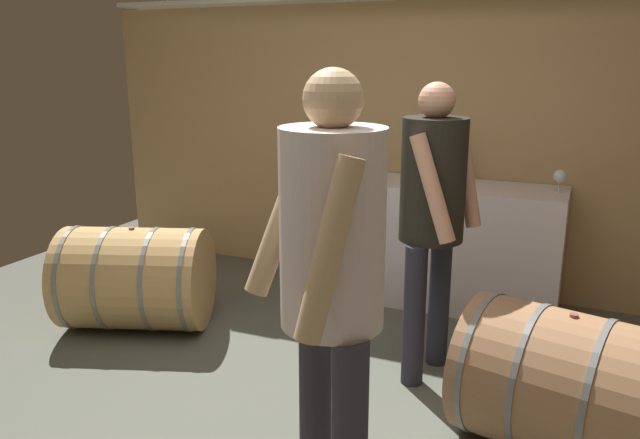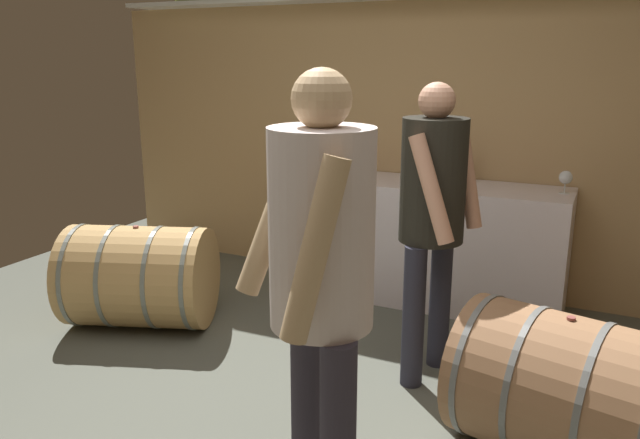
% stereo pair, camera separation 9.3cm
% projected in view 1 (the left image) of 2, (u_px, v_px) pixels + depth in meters
% --- Properties ---
extents(ground_plane, '(6.45, 7.98, 0.02)m').
position_uv_depth(ground_plane, '(318.00, 389.00, 3.30)').
color(ground_plane, '#565A4F').
extents(back_wall_panel, '(5.25, 0.10, 2.10)m').
position_uv_depth(back_wall_panel, '(414.00, 148.00, 4.62)').
color(back_wall_panel, tan).
rests_on(back_wall_panel, ground).
extents(work_cabinet, '(1.68, 0.55, 0.86)m').
position_uv_depth(work_cabinet, '(437.00, 243.00, 4.37)').
color(work_cabinet, white).
rests_on(work_cabinet, ground).
extents(wine_bottle_amber, '(0.07, 0.07, 0.32)m').
position_uv_depth(wine_bottle_amber, '(424.00, 161.00, 4.29)').
color(wine_bottle_amber, brown).
rests_on(wine_bottle_amber, work_cabinet).
extents(wine_bottle_clear, '(0.07, 0.07, 0.30)m').
position_uv_depth(wine_bottle_clear, '(460.00, 163.00, 4.29)').
color(wine_bottle_clear, '#B9C3C0').
rests_on(wine_bottle_clear, work_cabinet).
extents(wine_glass, '(0.09, 0.09, 0.15)m').
position_uv_depth(wine_glass, '(560.00, 177.00, 3.97)').
color(wine_glass, white).
rests_on(wine_glass, work_cabinet).
extents(red_funnel, '(0.11, 0.11, 0.10)m').
position_uv_depth(red_funnel, '(460.00, 182.00, 4.07)').
color(red_funnel, red).
rests_on(red_funnel, work_cabinet).
extents(wine_barrel_near, '(0.98, 0.83, 0.67)m').
position_uv_depth(wine_barrel_near, '(566.00, 386.00, 2.67)').
color(wine_barrel_near, '#9D6F4A').
rests_on(wine_barrel_near, ground).
extents(wine_barrel_far, '(1.07, 0.92, 0.67)m').
position_uv_depth(wine_barrel_far, '(136.00, 278.00, 3.96)').
color(wine_barrel_far, tan).
rests_on(wine_barrel_far, ground).
extents(winemaker_pouring, '(0.41, 0.51, 1.59)m').
position_uv_depth(winemaker_pouring, '(433.00, 202.00, 3.20)').
color(winemaker_pouring, '#292936').
rests_on(winemaker_pouring, ground).
extents(visitor_tasting, '(0.54, 0.53, 1.68)m').
position_uv_depth(visitor_tasting, '(330.00, 265.00, 2.07)').
color(visitor_tasting, '#302B37').
rests_on(visitor_tasting, ground).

